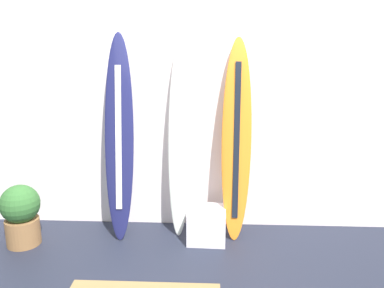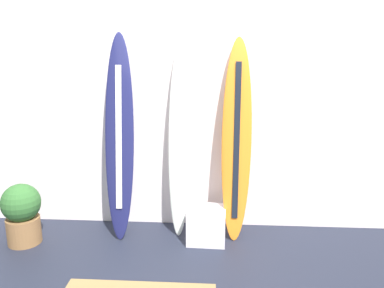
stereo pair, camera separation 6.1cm
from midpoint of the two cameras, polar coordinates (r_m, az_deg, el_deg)
wall_back at (r=4.06m, az=-0.34°, el=7.06°), size 7.20×0.20×2.80m
surfboard_navy at (r=3.89m, az=-11.23°, el=0.74°), size 0.30×0.44×2.06m
surfboard_ivory at (r=3.87m, az=-2.33°, el=0.47°), size 0.25×0.32×1.97m
surfboard_sunset at (r=3.81m, az=6.17°, el=0.32°), size 0.31×0.39×2.01m
display_block_left at (r=3.96m, az=1.76°, el=-11.90°), size 0.39×0.39×0.32m
potted_plant at (r=4.17m, az=-24.49°, el=-9.39°), size 0.38×0.38×0.61m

